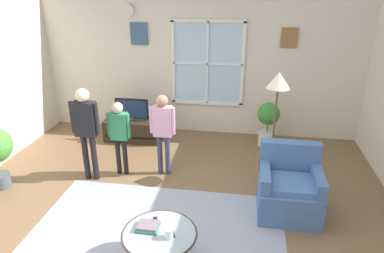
# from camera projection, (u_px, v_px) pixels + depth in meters

# --- Properties ---
(ground_plane) EXTENTS (6.53, 6.54, 0.02)m
(ground_plane) POSITION_uv_depth(u_px,v_px,m) (164.00, 226.00, 4.26)
(ground_plane) COLOR brown
(back_wall) EXTENTS (5.93, 0.17, 2.64)m
(back_wall) POSITION_uv_depth(u_px,v_px,m) (199.00, 64.00, 6.50)
(back_wall) COLOR beige
(back_wall) RESTS_ON ground_plane
(area_rug) EXTENTS (3.00, 2.07, 0.01)m
(area_rug) POSITION_uv_depth(u_px,v_px,m) (155.00, 237.00, 4.07)
(area_rug) COLOR #999EAD
(area_rug) RESTS_ON ground_plane
(tv_stand) EXTENTS (1.03, 0.46, 0.40)m
(tv_stand) POSITION_uv_depth(u_px,v_px,m) (133.00, 130.00, 6.49)
(tv_stand) COLOR #2D2319
(tv_stand) RESTS_ON ground_plane
(television) EXTENTS (0.61, 0.08, 0.41)m
(television) POSITION_uv_depth(u_px,v_px,m) (132.00, 109.00, 6.33)
(television) COLOR #4C4C4C
(television) RESTS_ON tv_stand
(armchair) EXTENTS (0.76, 0.74, 0.87)m
(armchair) POSITION_uv_depth(u_px,v_px,m) (289.00, 189.00, 4.42)
(armchair) COLOR #476B9E
(armchair) RESTS_ON ground_plane
(coffee_table) EXTENTS (0.77, 0.77, 0.44)m
(coffee_table) POSITION_uv_depth(u_px,v_px,m) (159.00, 235.00, 3.50)
(coffee_table) COLOR #99B2B7
(coffee_table) RESTS_ON ground_plane
(book_stack) EXTENTS (0.23, 0.19, 0.05)m
(book_stack) POSITION_uv_depth(u_px,v_px,m) (148.00, 226.00, 3.54)
(book_stack) COLOR #3D8566
(book_stack) RESTS_ON coffee_table
(cup) EXTENTS (0.08, 0.08, 0.11)m
(cup) POSITION_uv_depth(u_px,v_px,m) (169.00, 233.00, 3.40)
(cup) COLOR white
(cup) RESTS_ON coffee_table
(remote_near_books) EXTENTS (0.06, 0.14, 0.02)m
(remote_near_books) POSITION_uv_depth(u_px,v_px,m) (154.00, 222.00, 3.64)
(remote_near_books) COLOR black
(remote_near_books) RESTS_ON coffee_table
(remote_near_cup) EXTENTS (0.09, 0.14, 0.02)m
(remote_near_cup) POSITION_uv_depth(u_px,v_px,m) (172.00, 232.00, 3.48)
(remote_near_cup) COLOR black
(remote_near_cup) RESTS_ON coffee_table
(person_green_shirt) EXTENTS (0.35, 0.16, 1.16)m
(person_green_shirt) POSITION_uv_depth(u_px,v_px,m) (119.00, 130.00, 5.14)
(person_green_shirt) COLOR black
(person_green_shirt) RESTS_ON ground_plane
(person_black_shirt) EXTENTS (0.43, 0.19, 1.41)m
(person_black_shirt) POSITION_uv_depth(u_px,v_px,m) (86.00, 124.00, 4.94)
(person_black_shirt) COLOR black
(person_black_shirt) RESTS_ON ground_plane
(person_pink_shirt) EXTENTS (0.38, 0.17, 1.27)m
(person_pink_shirt) POSITION_uv_depth(u_px,v_px,m) (163.00, 126.00, 5.11)
(person_pink_shirt) COLOR #333851
(person_pink_shirt) RESTS_ON ground_plane
(potted_plant_by_window) EXTENTS (0.39, 0.39, 0.81)m
(potted_plant_by_window) POSITION_uv_depth(u_px,v_px,m) (268.00, 120.00, 6.15)
(potted_plant_by_window) COLOR silver
(potted_plant_by_window) RESTS_ON ground_plane
(floor_lamp) EXTENTS (0.32, 0.32, 1.65)m
(floor_lamp) POSITION_uv_depth(u_px,v_px,m) (277.00, 92.00, 4.72)
(floor_lamp) COLOR black
(floor_lamp) RESTS_ON ground_plane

